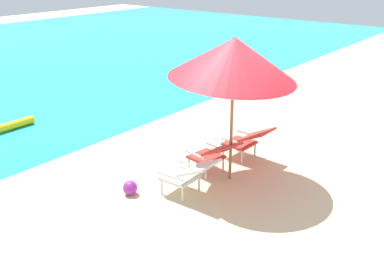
# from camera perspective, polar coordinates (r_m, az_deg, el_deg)

# --- Properties ---
(ground_plane) EXTENTS (40.00, 40.00, 0.00)m
(ground_plane) POSITION_cam_1_polar(r_m,az_deg,el_deg) (10.47, -14.67, 0.34)
(ground_plane) COLOR beige
(swim_buoy) EXTENTS (1.60, 0.18, 0.18)m
(swim_buoy) POSITION_cam_1_polar(r_m,az_deg,el_deg) (10.49, -23.31, -0.12)
(swim_buoy) COLOR yellow
(swim_buoy) RESTS_ON ocean_band
(lounge_chair_left) EXTENTS (0.57, 0.90, 0.68)m
(lounge_chair_left) POSITION_cam_1_polar(r_m,az_deg,el_deg) (7.03, -0.37, -5.75)
(lounge_chair_left) COLOR silver
(lounge_chair_left) RESTS_ON ground_plane
(lounge_chair_center) EXTENTS (0.64, 0.94, 0.68)m
(lounge_chair_center) POSITION_cam_1_polar(r_m,az_deg,el_deg) (7.71, 2.75, -3.25)
(lounge_chair_center) COLOR red
(lounge_chair_center) RESTS_ON ground_plane
(lounge_chair_right) EXTENTS (0.56, 0.88, 0.68)m
(lounge_chair_right) POSITION_cam_1_polar(r_m,az_deg,el_deg) (8.35, 7.10, -1.44)
(lounge_chair_right) COLOR red
(lounge_chair_right) RESTS_ON ground_plane
(beach_umbrella_center) EXTENTS (2.26, 2.30, 2.49)m
(beach_umbrella_center) POSITION_cam_1_polar(r_m,az_deg,el_deg) (7.06, 5.34, 8.82)
(beach_umbrella_center) COLOR olive
(beach_umbrella_center) RESTS_ON ground_plane
(beach_ball) EXTENTS (0.23, 0.23, 0.23)m
(beach_ball) POSITION_cam_1_polar(r_m,az_deg,el_deg) (7.26, -7.90, -7.56)
(beach_ball) COLOR purple
(beach_ball) RESTS_ON ground_plane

